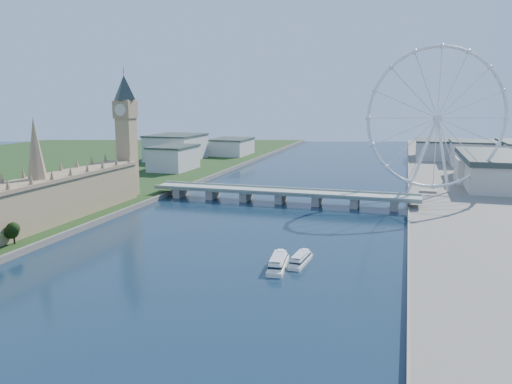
% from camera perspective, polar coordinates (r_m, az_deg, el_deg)
% --- Properties ---
extents(parliament_range, '(24.00, 200.00, 70.00)m').
position_cam_1_polar(parliament_range, '(349.94, -23.49, -1.03)').
color(parliament_range, tan).
rests_on(parliament_range, ground).
extents(big_ben, '(20.02, 20.02, 110.00)m').
position_cam_1_polar(big_ben, '(431.84, -14.67, 7.98)').
color(big_ben, tan).
rests_on(big_ben, ground).
extents(westminster_bridge, '(220.00, 22.00, 9.50)m').
position_cam_1_polar(westminster_bridge, '(409.61, 2.88, -0.27)').
color(westminster_bridge, gray).
rests_on(westminster_bridge, ground).
extents(london_eye, '(113.60, 39.12, 124.30)m').
position_cam_1_polar(london_eye, '(446.64, 20.01, 7.88)').
color(london_eye, silver).
rests_on(london_eye, ground).
extents(county_hall, '(54.00, 144.00, 35.00)m').
position_cam_1_polar(county_hall, '(533.15, 25.05, 0.55)').
color(county_hall, beige).
rests_on(county_hall, ground).
extents(city_skyline, '(505.00, 280.00, 32.00)m').
position_cam_1_polar(city_skyline, '(656.61, 11.75, 4.53)').
color(city_skyline, beige).
rests_on(city_skyline, ground).
extents(tour_boat_near, '(11.33, 32.28, 7.00)m').
position_cam_1_polar(tour_boat_near, '(253.36, 2.53, -8.69)').
color(tour_boat_near, white).
rests_on(tour_boat_near, ground).
extents(tour_boat_far, '(9.23, 27.63, 5.97)m').
position_cam_1_polar(tour_boat_far, '(260.44, 5.08, -8.18)').
color(tour_boat_far, silver).
rests_on(tour_boat_far, ground).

